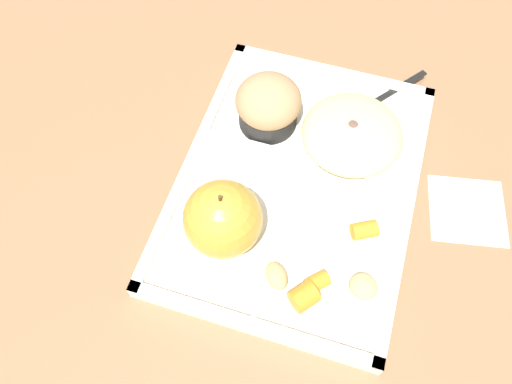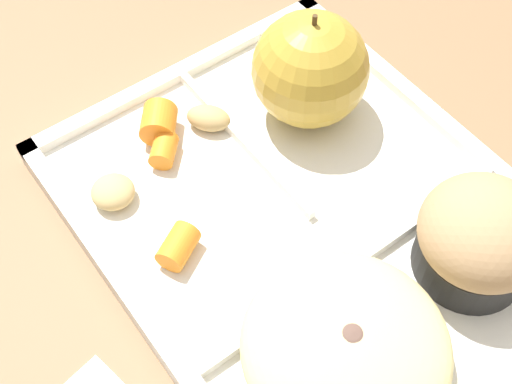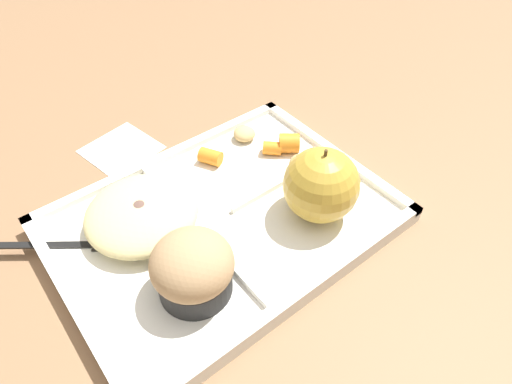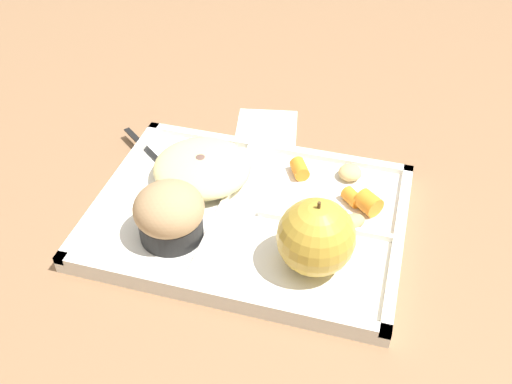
{
  "view_description": "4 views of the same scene",
  "coord_description": "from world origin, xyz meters",
  "px_view_note": "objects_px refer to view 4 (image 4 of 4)",
  "views": [
    {
      "loc": [
        -0.32,
        -0.05,
        0.55
      ],
      "look_at": [
        -0.05,
        0.04,
        0.06
      ],
      "focal_mm": 35.96,
      "sensor_mm": 36.0,
      "label": 1
    },
    {
      "loc": [
        0.17,
        -0.19,
        0.43
      ],
      "look_at": [
        -0.04,
        -0.03,
        0.04
      ],
      "focal_mm": 48.72,
      "sensor_mm": 36.0,
      "label": 2
    },
    {
      "loc": [
        0.19,
        0.3,
        0.41
      ],
      "look_at": [
        -0.04,
        0.01,
        0.04
      ],
      "focal_mm": 31.52,
      "sensor_mm": 36.0,
      "label": 3
    },
    {
      "loc": [
        -0.15,
        0.51,
        0.52
      ],
      "look_at": [
        -0.0,
        -0.02,
        0.03
      ],
      "focal_mm": 41.37,
      "sensor_mm": 36.0,
      "label": 4
    }
  ],
  "objects_px": {
    "plastic_fork": "(158,161)",
    "bran_muffin": "(169,214)",
    "green_apple": "(316,237)",
    "lunch_tray": "(249,217)"
  },
  "relations": [
    {
      "from": "plastic_fork",
      "to": "bran_muffin",
      "type": "bearing_deg",
      "value": 119.43
    },
    {
      "from": "lunch_tray",
      "to": "plastic_fork",
      "type": "bearing_deg",
      "value": -23.78
    },
    {
      "from": "lunch_tray",
      "to": "green_apple",
      "type": "xyz_separation_m",
      "value": [
        -0.09,
        0.06,
        0.05
      ]
    },
    {
      "from": "plastic_fork",
      "to": "green_apple",
      "type": "bearing_deg",
      "value": 152.5
    },
    {
      "from": "green_apple",
      "to": "plastic_fork",
      "type": "distance_m",
      "value": 0.28
    },
    {
      "from": "bran_muffin",
      "to": "green_apple",
      "type": "bearing_deg",
      "value": 180.0
    },
    {
      "from": "green_apple",
      "to": "plastic_fork",
      "type": "bearing_deg",
      "value": -27.5
    },
    {
      "from": "bran_muffin",
      "to": "plastic_fork",
      "type": "bearing_deg",
      "value": -60.57
    },
    {
      "from": "green_apple",
      "to": "bran_muffin",
      "type": "xyz_separation_m",
      "value": [
        0.17,
        -0.0,
        -0.01
      ]
    },
    {
      "from": "bran_muffin",
      "to": "plastic_fork",
      "type": "height_order",
      "value": "bran_muffin"
    }
  ]
}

